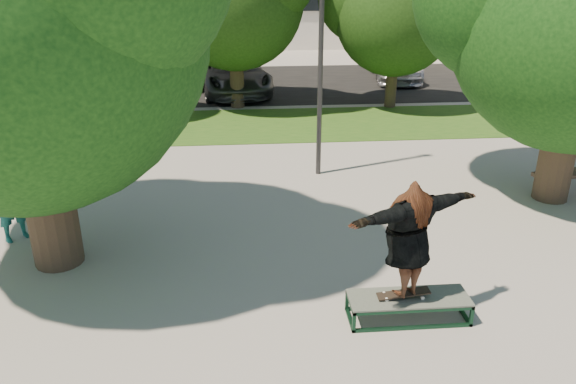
{
  "coord_description": "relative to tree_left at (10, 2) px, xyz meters",
  "views": [
    {
      "loc": [
        -0.88,
        -8.1,
        5.05
      ],
      "look_at": [
        -0.14,
        0.6,
        1.37
      ],
      "focal_mm": 35.0,
      "sensor_mm": 36.0,
      "label": 1
    }
  ],
  "objects": [
    {
      "name": "ground",
      "position": [
        4.29,
        -1.09,
        -4.42
      ],
      "size": [
        120.0,
        120.0,
        0.0
      ],
      "primitive_type": "plane",
      "color": "gray",
      "rests_on": "ground"
    },
    {
      "name": "grass_strip",
      "position": [
        5.29,
        8.41,
        -4.41
      ],
      "size": [
        30.0,
        4.0,
        0.02
      ],
      "primitive_type": "cube",
      "color": "#234F16",
      "rests_on": "ground"
    },
    {
      "name": "asphalt_strip",
      "position": [
        4.29,
        14.91,
        -4.42
      ],
      "size": [
        40.0,
        8.0,
        0.01
      ],
      "primitive_type": "cube",
      "color": "black",
      "rests_on": "ground"
    },
    {
      "name": "tree_left",
      "position": [
        0.0,
        0.0,
        0.0
      ],
      "size": [
        6.96,
        5.95,
        7.12
      ],
      "color": "#38281E",
      "rests_on": "ground"
    },
    {
      "name": "bg_tree_left",
      "position": [
        -2.28,
        9.98,
        -0.69
      ],
      "size": [
        5.28,
        4.51,
        5.77
      ],
      "color": "#38281E",
      "rests_on": "ground"
    },
    {
      "name": "bg_tree_right",
      "position": [
        8.73,
        10.47,
        -0.93
      ],
      "size": [
        5.04,
        4.31,
        5.43
      ],
      "color": "#38281E",
      "rests_on": "ground"
    },
    {
      "name": "lamppost",
      "position": [
        5.29,
        3.91,
        -1.27
      ],
      "size": [
        0.25,
        0.15,
        6.11
      ],
      "color": "#2D2D30",
      "rests_on": "ground"
    },
    {
      "name": "grind_box",
      "position": [
        5.81,
        -2.29,
        -4.23
      ],
      "size": [
        1.8,
        0.6,
        0.38
      ],
      "color": "#10311F",
      "rests_on": "ground"
    },
    {
      "name": "skater_rig",
      "position": [
        5.72,
        -2.29,
        -3.07
      ],
      "size": [
        2.26,
        1.44,
        1.87
      ],
      "rotation": [
        0.0,
        0.0,
        3.56
      ],
      "color": "white",
      "rests_on": "grind_box"
    },
    {
      "name": "bystander",
      "position": [
        -0.98,
        0.89,
        -3.54
      ],
      "size": [
        0.76,
        0.75,
        1.76
      ],
      "primitive_type": "imported",
      "rotation": [
        0.0,
        0.0,
        0.76
      ],
      "color": "#1A6564",
      "rests_on": "ground"
    },
    {
      "name": "car_silver_a",
      "position": [
        -3.19,
        13.01,
        -3.69
      ],
      "size": [
        1.81,
        4.34,
        1.47
      ],
      "primitive_type": "imported",
      "rotation": [
        0.0,
        0.0,
        0.02
      ],
      "color": "#B6B6BC",
      "rests_on": "asphalt_strip"
    },
    {
      "name": "car_dark",
      "position": [
        0.56,
        15.41,
        -3.59
      ],
      "size": [
        2.62,
        5.25,
        1.65
      ],
      "primitive_type": "imported",
      "rotation": [
        0.0,
        0.0,
        0.18
      ],
      "color": "black",
      "rests_on": "asphalt_strip"
    },
    {
      "name": "car_grey",
      "position": [
        3.11,
        13.3,
        -3.66
      ],
      "size": [
        3.29,
        5.78,
        1.52
      ],
      "primitive_type": "imported",
      "rotation": [
        0.0,
        0.0,
        0.15
      ],
      "color": "#555459",
      "rests_on": "asphalt_strip"
    },
    {
      "name": "car_silver_b",
      "position": [
        10.29,
        15.41,
        -3.74
      ],
      "size": [
        2.48,
        4.91,
        1.37
      ],
      "primitive_type": "imported",
      "rotation": [
        0.0,
        0.0,
        -0.12
      ],
      "color": "#B6B5BA",
      "rests_on": "asphalt_strip"
    }
  ]
}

